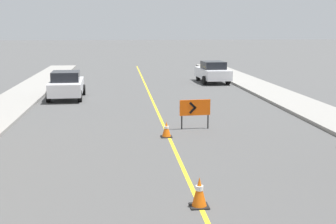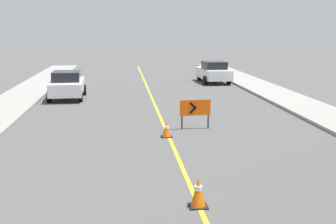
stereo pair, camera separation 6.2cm
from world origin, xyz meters
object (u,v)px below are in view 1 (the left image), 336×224
at_px(traffic_cone_third, 166,129).
at_px(arrow_barricade_primary, 195,109).
at_px(parked_car_curb_mid, 213,72).
at_px(traffic_cone_second, 199,192).
at_px(parked_car_curb_near, 66,85).

bearing_deg(traffic_cone_third, arrow_barricade_primary, 45.36).
bearing_deg(parked_car_curb_mid, traffic_cone_second, -105.36).
bearing_deg(arrow_barricade_primary, parked_car_curb_mid, 70.86).
bearing_deg(traffic_cone_second, parked_car_curb_mid, 78.02).
height_order(traffic_cone_third, arrow_barricade_primary, arrow_barricade_primary).
bearing_deg(traffic_cone_third, traffic_cone_second, -89.47).
bearing_deg(parked_car_curb_near, parked_car_curb_mid, 32.56).
distance_m(arrow_barricade_primary, parked_car_curb_near, 10.72).
distance_m(traffic_cone_second, traffic_cone_third, 6.99).
bearing_deg(parked_car_curb_near, arrow_barricade_primary, -57.52).
bearing_deg(traffic_cone_third, parked_car_curb_mid, 73.14).
relative_size(traffic_cone_third, parked_car_curb_mid, 0.13).
height_order(traffic_cone_second, traffic_cone_third, traffic_cone_second).
xyz_separation_m(traffic_cone_second, traffic_cone_third, (-0.06, 6.99, -0.06)).
distance_m(traffic_cone_third, arrow_barricade_primary, 1.92).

